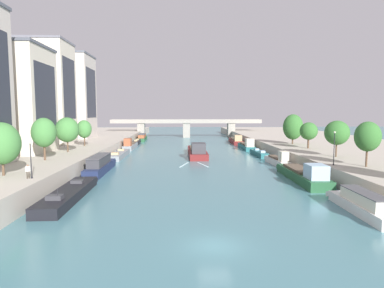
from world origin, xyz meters
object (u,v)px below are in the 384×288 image
(moored_boat_right_gap_after, at_px, (278,160))
(person_on_quay, at_px, (28,171))
(barge_midriver, at_px, (197,151))
(tree_left_nearest, at_px, (84,129))
(moored_boat_left_near, at_px, (130,145))
(tree_left_midway, at_px, (44,133))
(tree_left_end_of_row, at_px, (67,130))
(moored_boat_right_upstream, at_px, (259,153))
(moored_boat_right_lone, at_px, (362,204))
(lamppost_left_bank, at_px, (31,158))
(tree_right_end_of_row, at_px, (309,131))
(moored_boat_right_far, at_px, (303,175))
(bridge_far, at_px, (186,126))
(moored_boat_left_midway, at_px, (137,142))
(moored_boat_left_second, at_px, (69,194))
(lamppost_right_bank, at_px, (334,147))
(moored_boat_left_upstream, at_px, (142,138))
(moored_boat_right_near, at_px, (247,146))
(moored_boat_left_end, at_px, (119,155))
(moored_boat_right_downstream, at_px, (236,141))
(tree_left_by_lamp, at_px, (2,143))
(tree_right_past_mid, at_px, (337,133))
(moored_boat_left_far, at_px, (100,165))
(tree_right_second, at_px, (293,127))

(moored_boat_right_gap_after, bearing_deg, person_on_quay, -146.42)
(barge_midriver, xyz_separation_m, person_on_quay, (-21.36, -38.02, 2.48))
(tree_left_nearest, bearing_deg, moored_boat_left_near, 65.41)
(tree_left_midway, distance_m, tree_left_end_of_row, 10.66)
(moored_boat_right_gap_after, bearing_deg, moored_boat_right_upstream, 91.70)
(moored_boat_right_lone, xyz_separation_m, lamppost_left_bank, (-35.24, 6.05, 3.98))
(moored_boat_left_near, xyz_separation_m, tree_right_end_of_row, (40.65, -23.24, 5.23))
(moored_boat_right_far, distance_m, bridge_far, 85.89)
(moored_boat_left_midway, relative_size, tree_left_nearest, 1.79)
(moored_boat_left_second, height_order, moored_boat_right_gap_after, moored_boat_right_gap_after)
(moored_boat_right_lone, bearing_deg, moored_boat_right_far, 90.29)
(moored_boat_right_gap_after, relative_size, lamppost_right_bank, 2.26)
(tree_left_nearest, bearing_deg, moored_boat_right_gap_after, -16.73)
(tree_left_end_of_row, relative_size, lamppost_left_bank, 1.54)
(tree_left_end_of_row, bearing_deg, lamppost_left_bank, -80.04)
(moored_boat_left_upstream, bearing_deg, moored_boat_right_near, -42.16)
(moored_boat_left_second, height_order, moored_boat_left_end, moored_boat_left_second)
(moored_boat_right_upstream, bearing_deg, tree_left_midway, -150.09)
(person_on_quay, bearing_deg, tree_right_end_of_row, 33.65)
(moored_boat_right_far, bearing_deg, moored_boat_left_midway, 119.08)
(moored_boat_right_far, bearing_deg, barge_midriver, 116.31)
(moored_boat_right_near, xyz_separation_m, tree_right_end_of_row, (8.43, -21.68, 5.27))
(tree_left_midway, bearing_deg, moored_boat_right_downstream, 53.39)
(tree_right_end_of_row, bearing_deg, moored_boat_right_near, 111.24)
(tree_right_end_of_row, xyz_separation_m, bridge_far, (-24.22, 64.37, -1.62))
(moored_boat_right_far, xyz_separation_m, tree_left_by_lamp, (-39.32, -7.40, 5.47))
(moored_boat_left_upstream, xyz_separation_m, tree_right_past_mid, (40.08, -63.57, 5.67))
(moored_boat_right_lone, height_order, lamppost_left_bank, lamppost_left_bank)
(moored_boat_right_upstream, bearing_deg, tree_right_end_of_row, -43.35)
(moored_boat_right_lone, xyz_separation_m, moored_boat_right_gap_after, (0.57, 29.95, -0.05))
(moored_boat_left_end, xyz_separation_m, tree_right_end_of_row, (40.69, -6.89, 5.62))
(moored_boat_right_lone, distance_m, tree_left_nearest, 58.03)
(moored_boat_right_gap_after, bearing_deg, tree_left_midway, -166.63)
(moored_boat_left_far, bearing_deg, bridge_far, 78.01)
(moored_boat_right_far, relative_size, tree_left_nearest, 2.82)
(barge_midriver, xyz_separation_m, moored_boat_right_near, (14.39, 13.07, -0.11))
(moored_boat_left_far, relative_size, moored_boat_right_near, 1.04)
(moored_boat_left_far, distance_m, tree_right_second, 45.58)
(tree_left_nearest, relative_size, lamppost_right_bank, 1.19)
(moored_boat_right_near, xyz_separation_m, tree_right_second, (8.28, -12.64, 5.73))
(moored_boat_right_upstream, relative_size, tree_left_nearest, 1.87)
(tree_left_end_of_row, distance_m, bridge_far, 72.76)
(moored_boat_left_midway, bearing_deg, moored_boat_right_lone, -66.23)
(barge_midriver, distance_m, tree_left_nearest, 26.03)
(moored_boat_right_far, height_order, tree_right_end_of_row, tree_right_end_of_row)
(moored_boat_left_far, distance_m, moored_boat_right_downstream, 59.23)
(barge_midriver, height_order, tree_left_end_of_row, tree_left_end_of_row)
(tree_left_by_lamp, xyz_separation_m, tree_right_end_of_row, (47.97, 27.43, -0.25))
(tree_left_end_of_row, xyz_separation_m, tree_right_end_of_row, (48.21, 4.29, -0.61))
(moored_boat_left_end, xyz_separation_m, moored_boat_right_downstream, (32.08, 31.43, 0.33))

